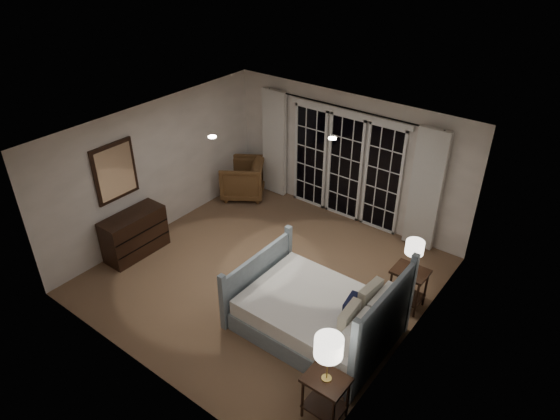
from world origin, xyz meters
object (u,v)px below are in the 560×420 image
Objects in this scene: bed at (319,314)px; armchair at (242,179)px; lamp_right at (415,248)px; dresser at (135,234)px; nightstand_left at (326,392)px; lamp_left at (329,347)px; nightstand_right at (409,283)px.

bed is 2.45× the size of armchair.
lamp_right is 4.76m from dresser.
nightstand_left is at bearing -88.04° from lamp_right.
bed reaches higher than dresser.
armchair is (-4.37, 3.53, -0.77)m from lamp_left.
dresser reaches higher than nightstand_right.
nightstand_left is at bearing -10.06° from dresser.
lamp_right is at bearing 59.09° from bed.
lamp_right reaches higher than armchair.
dresser is (-4.50, 0.80, -0.77)m from lamp_left.
lamp_right reaches higher than nightstand_right.
nightstand_left is 0.73m from lamp_left.
nightstand_left is 5.62m from armchair.
lamp_left is at bearing -165.96° from nightstand_left.
dresser is at bearing 169.94° from lamp_left.
lamp_right is at bearing 91.96° from lamp_left.
bed is 4.25m from armchair.
bed is 1.92× the size of dresser.
armchair is at bearing 165.75° from nightstand_right.
nightstand_left is 4.57m from dresser.
lamp_right is at bearing 41.73° from armchair.
nightstand_right is 0.76× the size of armchair.
nightstand_right is (-0.08, 2.44, 0.01)m from nightstand_left.
nightstand_right is at bearing 59.09° from bed.
nightstand_right is at bearing 91.96° from lamp_left.
lamp_right is at bearing 20.36° from dresser.
dresser is (-4.42, -1.64, -0.69)m from lamp_right.
nightstand_left is 1.04× the size of lamp_left.
nightstand_left is at bearing -53.35° from bed.
lamp_left reaches higher than armchair.
bed is at bearing -120.91° from nightstand_right.
dresser is (-4.50, 0.80, -0.04)m from nightstand_left.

